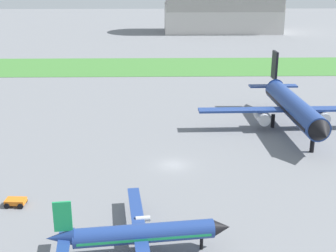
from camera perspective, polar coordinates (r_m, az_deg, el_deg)
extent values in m
plane|color=slate|center=(68.23, 0.64, -4.87)|extent=(600.00, 600.00, 0.00)
cube|color=#3D7533|center=(139.25, -0.36, 7.41)|extent=(360.00, 28.00, 0.08)
cylinder|color=navy|center=(47.20, -2.96, -13.20)|extent=(14.27, 3.62, 1.96)
cone|color=black|center=(48.38, 6.57, -12.45)|extent=(2.18, 2.14, 1.92)
cone|color=navy|center=(47.22, -13.27, -13.37)|extent=(2.94, 2.08, 1.77)
cube|color=#198C4C|center=(47.28, -2.96, -13.35)|extent=(13.50, 3.57, 0.27)
cube|color=navy|center=(51.99, -3.95, -10.43)|extent=(2.64, 10.89, 0.20)
cylinder|color=#B7BABF|center=(50.34, -3.14, -11.46)|extent=(1.63, 0.81, 0.63)
cube|color=#198C4C|center=(46.02, -12.99, -10.92)|extent=(1.78, 0.44, 3.14)
cube|color=navy|center=(48.38, -12.66, -12.55)|extent=(1.50, 2.87, 0.16)
cube|color=navy|center=(46.05, -12.90, -14.31)|extent=(1.50, 2.87, 0.16)
cylinder|color=black|center=(48.85, 4.19, -14.34)|extent=(0.35, 0.35, 1.37)
cylinder|color=black|center=(49.67, -4.30, -13.73)|extent=(0.35, 0.35, 1.37)
cylinder|color=navy|center=(84.53, 15.37, 2.31)|extent=(4.45, 25.46, 3.88)
cone|color=black|center=(71.89, 18.67, -0.88)|extent=(3.88, 3.61, 3.80)
cone|color=navy|center=(98.12, 12.85, 5.03)|extent=(3.60, 5.01, 3.49)
cube|color=black|center=(84.61, 15.35, 2.12)|extent=(4.50, 24.05, 0.54)
cube|color=navy|center=(83.19, 9.63, 1.98)|extent=(16.97, 2.85, 0.39)
cylinder|color=#B7BABF|center=(87.54, 18.50, 1.15)|extent=(2.23, 4.28, 2.13)
cylinder|color=#B7BABF|center=(84.28, 11.60, 1.09)|extent=(2.23, 4.28, 2.13)
cube|color=black|center=(96.57, 13.13, 7.40)|extent=(0.54, 3.18, 5.64)
cube|color=navy|center=(98.16, 14.34, 4.87)|extent=(4.98, 2.23, 0.31)
cube|color=navy|center=(96.86, 11.53, 4.89)|extent=(4.98, 2.23, 0.31)
cylinder|color=black|center=(76.03, 17.51, -2.24)|extent=(0.70, 0.70, 2.47)
cylinder|color=black|center=(87.99, 16.75, 0.66)|extent=(0.70, 0.70, 2.47)
cylinder|color=black|center=(86.18, 12.92, 0.62)|extent=(0.70, 0.70, 2.47)
cube|color=orange|center=(59.70, -18.44, -8.86)|extent=(2.50, 1.66, 0.55)
cylinder|color=black|center=(59.51, -19.43, -9.37)|extent=(0.72, 0.30, 0.70)
cylinder|color=black|center=(60.74, -18.92, -8.72)|extent=(0.72, 0.30, 0.70)
cylinder|color=black|center=(58.92, -17.89, -9.49)|extent=(0.72, 0.30, 0.70)
cylinder|color=black|center=(60.16, -17.41, -8.83)|extent=(0.72, 0.30, 0.70)
cube|color=#BCB7B2|center=(222.78, 6.68, 13.25)|extent=(53.34, 24.82, 13.20)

